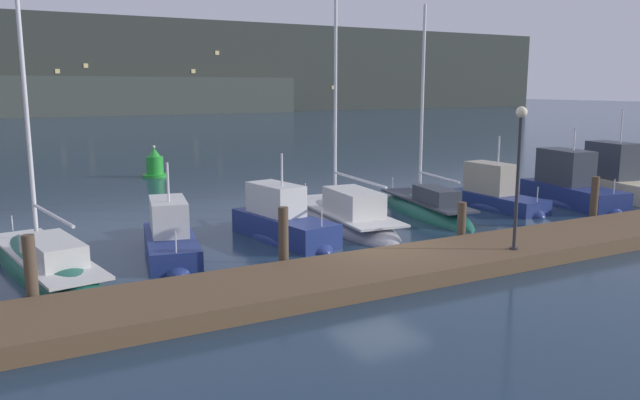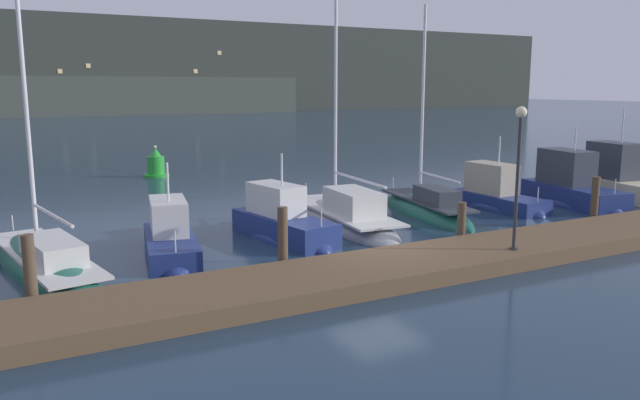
% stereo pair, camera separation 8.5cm
% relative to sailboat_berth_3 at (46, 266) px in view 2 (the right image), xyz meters
% --- Properties ---
extents(ground_plane, '(400.00, 400.00, 0.00)m').
position_rel_sailboat_berth_3_xyz_m(ground_plane, '(8.94, -3.43, -0.12)').
color(ground_plane, '#1E3347').
extents(dock, '(38.22, 2.80, 0.45)m').
position_rel_sailboat_berth_3_xyz_m(dock, '(8.94, -5.06, 0.11)').
color(dock, brown).
rests_on(dock, ground).
extents(mooring_pile_1, '(0.28, 0.28, 1.82)m').
position_rel_sailboat_berth_3_xyz_m(mooring_pile_1, '(-0.54, -3.41, 0.79)').
color(mooring_pile_1, '#4C3D2D').
rests_on(mooring_pile_1, ground).
extents(mooring_pile_2, '(0.28, 0.28, 1.87)m').
position_rel_sailboat_berth_3_xyz_m(mooring_pile_2, '(5.78, -3.41, 0.82)').
color(mooring_pile_2, '#4C3D2D').
rests_on(mooring_pile_2, ground).
extents(mooring_pile_3, '(0.28, 0.28, 1.45)m').
position_rel_sailboat_berth_3_xyz_m(mooring_pile_3, '(12.11, -3.41, 0.61)').
color(mooring_pile_3, '#4C3D2D').
rests_on(mooring_pile_3, ground).
extents(mooring_pile_4, '(0.28, 0.28, 1.86)m').
position_rel_sailboat_berth_3_xyz_m(mooring_pile_4, '(18.43, -3.41, 0.81)').
color(mooring_pile_4, '#4C3D2D').
rests_on(mooring_pile_4, ground).
extents(sailboat_berth_3, '(3.20, 8.32, 12.80)m').
position_rel_sailboat_berth_3_xyz_m(sailboat_berth_3, '(0.00, 0.00, 0.00)').
color(sailboat_berth_3, '#195647').
rests_on(sailboat_berth_3, ground).
extents(motorboat_berth_4, '(2.44, 5.08, 3.42)m').
position_rel_sailboat_berth_3_xyz_m(motorboat_berth_4, '(3.55, -0.01, 0.15)').
color(motorboat_berth_4, navy).
rests_on(motorboat_berth_4, ground).
extents(motorboat_berth_5, '(2.40, 5.09, 3.51)m').
position_rel_sailboat_berth_3_xyz_m(motorboat_berth_5, '(7.43, 0.20, 0.20)').
color(motorboat_berth_5, navy).
rests_on(motorboat_berth_5, ground).
extents(sailboat_berth_6, '(2.94, 8.25, 10.35)m').
position_rel_sailboat_berth_3_xyz_m(sailboat_berth_6, '(10.42, 1.24, 0.03)').
color(sailboat_berth_6, gray).
rests_on(sailboat_berth_6, ground).
extents(sailboat_berth_7, '(2.73, 6.98, 8.96)m').
position_rel_sailboat_berth_3_xyz_m(sailboat_berth_7, '(14.27, 1.17, -0.00)').
color(sailboat_berth_7, '#195647').
rests_on(sailboat_berth_7, ground).
extents(motorboat_berth_8, '(1.81, 4.94, 3.69)m').
position_rel_sailboat_berth_3_xyz_m(motorboat_berth_8, '(17.79, 0.91, 0.18)').
color(motorboat_berth_8, navy).
rests_on(motorboat_berth_8, ground).
extents(motorboat_berth_9, '(2.77, 5.80, 3.99)m').
position_rel_sailboat_berth_3_xyz_m(motorboat_berth_9, '(21.30, 0.02, 0.31)').
color(motorboat_berth_9, navy).
rests_on(motorboat_berth_9, ground).
extents(motorboat_berth_10, '(2.65, 5.39, 4.70)m').
position_rel_sailboat_berth_3_xyz_m(motorboat_berth_10, '(24.56, 0.17, 0.37)').
color(motorboat_berth_10, beige).
rests_on(motorboat_berth_10, ground).
extents(channel_buoy, '(1.44, 1.44, 1.81)m').
position_rel_sailboat_berth_3_xyz_m(channel_buoy, '(7.27, 17.21, 0.54)').
color(channel_buoy, green).
rests_on(channel_buoy, ground).
extents(dock_lamppost, '(0.32, 0.32, 4.11)m').
position_rel_sailboat_berth_3_xyz_m(dock_lamppost, '(12.06, -5.75, 3.07)').
color(dock_lamppost, '#2D2D33').
rests_on(dock_lamppost, dock).
extents(hillside_backdrop, '(240.00, 23.00, 18.38)m').
position_rel_sailboat_berth_3_xyz_m(hillside_backdrop, '(5.78, 111.97, 8.36)').
color(hillside_backdrop, '#333833').
rests_on(hillside_backdrop, ground).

